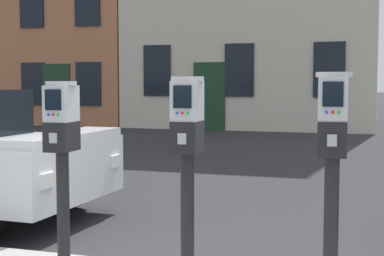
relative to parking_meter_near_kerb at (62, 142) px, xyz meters
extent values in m
cylinder|color=black|center=(0.00, 0.00, -0.50)|extent=(0.09, 0.09, 0.89)
cube|color=black|center=(0.00, 0.00, 0.04)|extent=(0.18, 0.25, 0.21)
cube|color=#A5A8AD|center=(0.01, -0.13, 0.04)|extent=(0.06, 0.01, 0.07)
cube|color=#B7BABF|center=(0.00, 0.00, 0.27)|extent=(0.18, 0.23, 0.25)
cube|color=black|center=(0.00, -0.12, 0.30)|extent=(0.12, 0.01, 0.14)
cylinder|color=blue|center=(-0.03, -0.12, 0.20)|extent=(0.02, 0.01, 0.02)
cylinder|color=red|center=(0.00, -0.12, 0.20)|extent=(0.02, 0.01, 0.02)
cylinder|color=green|center=(0.04, -0.12, 0.20)|extent=(0.02, 0.01, 0.02)
cylinder|color=#B7BABF|center=(0.00, 0.00, 0.41)|extent=(0.22, 0.22, 0.03)
cylinder|color=black|center=(0.92, 0.00, -0.49)|extent=(0.09, 0.09, 0.91)
cube|color=black|center=(0.92, 0.00, 0.06)|extent=(0.18, 0.25, 0.21)
cube|color=#A5A8AD|center=(0.93, -0.13, 0.06)|extent=(0.06, 0.01, 0.07)
cube|color=#B7BABF|center=(0.92, 0.00, 0.30)|extent=(0.18, 0.23, 0.26)
cube|color=black|center=(0.93, -0.12, 0.33)|extent=(0.12, 0.01, 0.14)
cylinder|color=blue|center=(0.89, -0.12, 0.23)|extent=(0.02, 0.01, 0.02)
cylinder|color=red|center=(0.93, -0.12, 0.23)|extent=(0.02, 0.01, 0.02)
cylinder|color=green|center=(0.96, -0.12, 0.23)|extent=(0.02, 0.01, 0.02)
cylinder|color=#B7BABF|center=(0.92, 0.00, 0.44)|extent=(0.22, 0.22, 0.03)
cylinder|color=black|center=(1.85, 0.00, -0.49)|extent=(0.09, 0.09, 0.92)
cube|color=black|center=(1.85, 0.00, 0.08)|extent=(0.18, 0.25, 0.21)
cube|color=#A5A8AD|center=(1.85, -0.13, 0.08)|extent=(0.06, 0.01, 0.07)
cube|color=#B7BABF|center=(1.85, 0.00, 0.32)|extent=(0.18, 0.23, 0.26)
cube|color=black|center=(1.85, -0.12, 0.35)|extent=(0.12, 0.01, 0.15)
cylinder|color=blue|center=(1.82, -0.12, 0.25)|extent=(0.02, 0.01, 0.02)
cylinder|color=red|center=(1.85, -0.12, 0.25)|extent=(0.02, 0.01, 0.02)
cylinder|color=green|center=(1.89, -0.12, 0.25)|extent=(0.02, 0.01, 0.02)
cylinder|color=#B7BABF|center=(1.85, 0.00, 0.47)|extent=(0.22, 0.22, 0.03)
cube|color=silver|center=(-0.94, 1.66, -0.15)|extent=(0.49, 1.69, 0.10)
cube|color=white|center=(-0.69, 2.34, -0.47)|extent=(0.05, 0.20, 0.14)
cube|color=white|center=(-0.73, 0.98, -0.47)|extent=(0.05, 0.20, 0.14)
cylinder|color=black|center=(-1.41, 2.50, -0.77)|extent=(0.65, 0.24, 0.64)
cube|color=black|center=(-9.09, 13.81, 0.34)|extent=(0.90, 0.06, 1.43)
cube|color=black|center=(-7.01, 13.81, 0.34)|extent=(0.90, 0.06, 1.43)
cube|color=black|center=(-9.09, 13.81, 2.95)|extent=(0.90, 0.06, 1.43)
cube|color=black|center=(-7.01, 13.81, 2.95)|extent=(0.90, 0.06, 1.43)
cube|color=#193823|center=(-8.20, 13.81, -0.04)|extent=(1.00, 0.07, 2.10)
cube|color=black|center=(-4.58, 13.81, 0.77)|extent=(0.90, 0.06, 1.60)
cube|color=black|center=(-1.92, 13.81, 0.77)|extent=(0.90, 0.06, 1.60)
cube|color=black|center=(0.74, 13.81, 0.77)|extent=(0.90, 0.06, 1.60)
cube|color=#193823|center=(-2.86, 13.81, -0.04)|extent=(1.00, 0.07, 2.10)
camera|label=1|loc=(2.10, -3.62, 0.43)|focal=54.89mm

